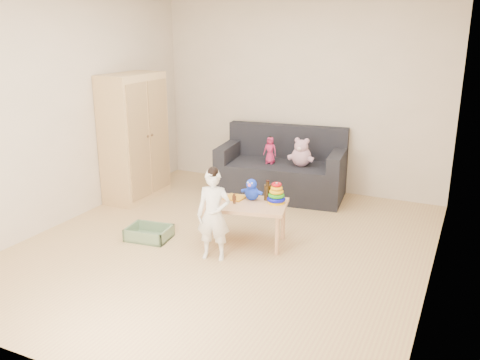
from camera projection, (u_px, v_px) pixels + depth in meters
The scene contains 13 objects.
room at pixel (224, 122), 4.91m from camera, with size 4.50×4.50×4.50m.
wardrobe at pixel (134, 137), 6.55m from camera, with size 0.45×0.90×1.63m, color #DCB378.
sofa at pixel (281, 179), 6.76m from camera, with size 1.63×0.82×0.46m, color black.
play_table at pixel (245, 223), 5.28m from camera, with size 0.85×0.54×0.45m, color tan.
storage_bin at pixel (149, 233), 5.44m from camera, with size 0.45×0.34×0.13m, color #678460, non-canonical shape.
toddler at pixel (214, 216), 4.88m from camera, with size 0.33×0.22×0.88m, color white.
pink_bear at pixel (302, 154), 6.50m from camera, with size 0.27×0.23×0.31m, color #CE98AF, non-canonical shape.
doll at pixel (270, 151), 6.62m from camera, with size 0.18×0.12×0.35m, color #C32457.
ring_stacker at pixel (276, 195), 5.20m from camera, with size 0.19×0.19×0.22m.
brown_bottle at pixel (267, 192), 5.29m from camera, with size 0.07×0.07×0.21m.
blue_plush at pixel (252, 189), 5.29m from camera, with size 0.19×0.15×0.23m, color #1C3FFF, non-canonical shape.
wooden_figure at pixel (234, 198), 5.19m from camera, with size 0.05×0.04×0.11m, color #5B311C, non-canonical shape.
yellow_book at pixel (235, 198), 5.36m from camera, with size 0.20×0.20×0.01m, color orange.
Camera 1 is at (2.23, -4.33, 2.20)m, focal length 38.00 mm.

